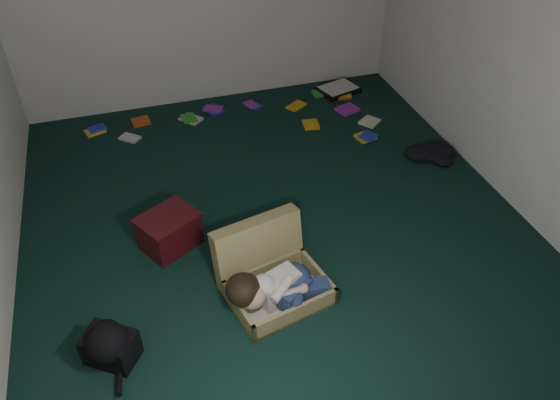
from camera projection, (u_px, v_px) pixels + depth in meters
floor at (275, 222)px, 4.50m from camera, size 4.50×4.50×0.00m
wall_front at (450, 341)px, 2.01m from camera, size 4.50×0.00×4.50m
wall_right at (525, 42)px, 4.15m from camera, size 0.00×4.50×4.50m
suitcase at (270, 273)px, 3.85m from camera, size 0.79×0.78×0.49m
person at (276, 287)px, 3.69m from camera, size 0.74×0.37×0.30m
maroon_bin at (169, 231)px, 4.19m from camera, size 0.54×0.50×0.30m
backpack at (110, 346)px, 3.41m from camera, size 0.50×0.48×0.24m
clothing_pile at (432, 152)px, 5.19m from camera, size 0.47×0.42×0.13m
paper_tray at (338, 89)px, 6.24m from camera, size 0.51×0.44×0.06m
book_scatter at (261, 116)px, 5.82m from camera, size 2.94×1.23×0.02m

